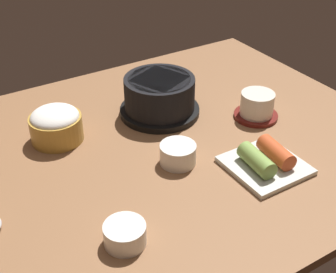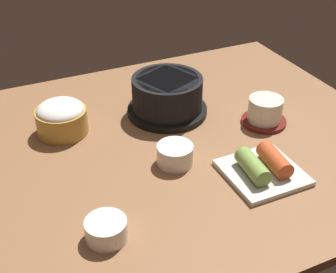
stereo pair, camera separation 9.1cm
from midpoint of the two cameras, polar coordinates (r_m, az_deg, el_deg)
The scene contains 7 objects.
dining_table at distance 93.59cm, azimuth 1.14°, elevation -1.80°, with size 100.00×76.00×2.00cm, color brown.
stone_pot at distance 102.10cm, azimuth 2.45°, elevation 4.96°, with size 17.82×17.82×8.63cm.
rice_bowl at distance 97.00cm, azimuth -10.43°, elevation 2.27°, with size 10.62×10.62×7.20cm.
tea_cup_with_saucer at distance 102.23cm, azimuth 14.35°, elevation 2.93°, with size 9.72×9.72×5.91cm.
banchan_cup_center at distance 87.35cm, azimuth 3.84°, elevation -2.28°, with size 6.93×6.93×3.97cm.
kimchi_plate at distance 87.38cm, azimuth 14.56°, elevation -3.86°, with size 13.55×13.55×4.37cm.
side_bowl_near at distance 72.60cm, azimuth -4.04°, elevation -11.47°, with size 6.62×6.62×3.48cm.
Camera 2 is at (-29.68, -70.70, 55.08)cm, focal length 49.51 mm.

